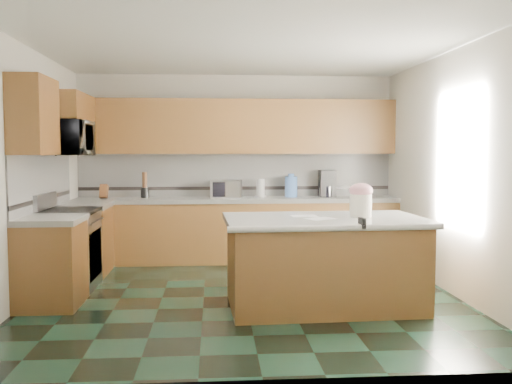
{
  "coord_description": "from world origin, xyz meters",
  "views": [
    {
      "loc": [
        -0.34,
        -6.14,
        1.59
      ],
      "look_at": [
        0.15,
        0.35,
        1.12
      ],
      "focal_mm": 40.0,
      "sensor_mm": 36.0,
      "label": 1
    }
  ],
  "objects": [
    {
      "name": "wall_right",
      "position": [
        2.32,
        0.0,
        1.35
      ],
      "size": [
        0.04,
        4.6,
        2.7
      ],
      "primitive_type": "cube",
      "color": "silver",
      "rests_on": "ground"
    },
    {
      "name": "utensil_crock",
      "position": [
        -1.32,
        2.08,
        0.99
      ],
      "size": [
        0.12,
        0.12,
        0.15
      ],
      "primitive_type": "cylinder",
      "color": "black",
      "rests_on": "back_countertop"
    },
    {
      "name": "left_counter_rear",
      "position": [
        -2.0,
        1.29,
        0.89
      ],
      "size": [
        0.64,
        0.82,
        0.06
      ],
      "primitive_type": "cube",
      "color": "white",
      "rests_on": "left_base_cab_rear"
    },
    {
      "name": "back_base_cab",
      "position": [
        0.0,
        2.0,
        0.43
      ],
      "size": [
        4.6,
        0.6,
        0.86
      ],
      "primitive_type": "cube",
      "color": "#42250E",
      "rests_on": "ground"
    },
    {
      "name": "paper_towel",
      "position": [
        0.35,
        2.1,
        1.05
      ],
      "size": [
        0.12,
        0.12,
        0.26
      ],
      "primitive_type": "cylinder",
      "color": "white",
      "rests_on": "back_countertop"
    },
    {
      "name": "treat_jar_knob_end_l",
      "position": [
        1.12,
        -0.47,
        1.24
      ],
      "size": [
        0.04,
        0.04,
        0.04
      ],
      "primitive_type": "sphere",
      "color": "tan",
      "rests_on": "treat_jar_lid"
    },
    {
      "name": "treat_jar",
      "position": [
        1.16,
        -0.47,
        1.04
      ],
      "size": [
        0.23,
        0.23,
        0.23
      ],
      "primitive_type": "cylinder",
      "rotation": [
        0.0,
        0.0,
        -0.05
      ],
      "color": "white",
      "rests_on": "island_top"
    },
    {
      "name": "clamp_body",
      "position": [
        1.02,
        -1.05,
        0.93
      ],
      "size": [
        0.05,
        0.11,
        0.1
      ],
      "primitive_type": "cube",
      "rotation": [
        0.0,
        0.0,
        0.16
      ],
      "color": "black",
      "rests_on": "island_top"
    },
    {
      "name": "wall_front",
      "position": [
        0.0,
        -2.32,
        1.35
      ],
      "size": [
        4.6,
        0.04,
        2.7
      ],
      "primitive_type": "cube",
      "color": "silver",
      "rests_on": "ground"
    },
    {
      "name": "clamp_handle",
      "position": [
        1.02,
        -1.12,
        0.91
      ],
      "size": [
        0.02,
        0.08,
        0.02
      ],
      "primitive_type": "cylinder",
      "rotation": [
        1.57,
        0.0,
        0.0
      ],
      "color": "black",
      "rests_on": "island_top"
    },
    {
      "name": "range_body",
      "position": [
        -2.0,
        0.5,
        0.44
      ],
      "size": [
        0.6,
        0.76,
        0.88
      ],
      "primitive_type": "cube",
      "color": "#B7B7BC",
      "rests_on": "ground"
    },
    {
      "name": "floor",
      "position": [
        0.0,
        0.0,
        0.0
      ],
      "size": [
        4.6,
        4.6,
        0.0
      ],
      "primitive_type": "plane",
      "color": "black",
      "rests_on": "ground"
    },
    {
      "name": "water_jug",
      "position": [
        0.79,
        2.06,
        1.07
      ],
      "size": [
        0.18,
        0.18,
        0.3
      ],
      "primitive_type": "cylinder",
      "color": "#4E79C6",
      "rests_on": "back_countertop"
    },
    {
      "name": "coffee_maker",
      "position": [
        1.33,
        2.08,
        1.11
      ],
      "size": [
        0.23,
        0.26,
        0.39
      ],
      "primitive_type": "cube",
      "rotation": [
        0.0,
        0.0,
        -0.02
      ],
      "color": "black",
      "rests_on": "back_countertop"
    },
    {
      "name": "treat_jar_lid",
      "position": [
        1.16,
        -0.47,
        1.19
      ],
      "size": [
        0.24,
        0.24,
        0.15
      ],
      "primitive_type": "ellipsoid",
      "color": "pink",
      "rests_on": "treat_jar"
    },
    {
      "name": "treat_jar_knob",
      "position": [
        1.16,
        -0.47,
        1.24
      ],
      "size": [
        0.08,
        0.03,
        0.03
      ],
      "primitive_type": "cylinder",
      "rotation": [
        0.0,
        1.57,
        0.0
      ],
      "color": "tan",
      "rests_on": "treat_jar_lid"
    },
    {
      "name": "window_light_proxy",
      "position": [
        2.29,
        -0.2,
        1.5
      ],
      "size": [
        0.02,
        1.4,
        1.1
      ],
      "primitive_type": "cube",
      "color": "white",
      "rests_on": "wall_right"
    },
    {
      "name": "soap_back_cap",
      "position": [
        1.27,
        2.05,
        1.14
      ],
      "size": [
        0.02,
        0.02,
        0.03
      ],
      "primitive_type": "cylinder",
      "color": "red",
      "rests_on": "soap_bottle_back"
    },
    {
      "name": "range_cooktop",
      "position": [
        -2.0,
        0.5,
        0.9
      ],
      "size": [
        0.62,
        0.78,
        0.04
      ],
      "primitive_type": "cube",
      "color": "black",
      "rests_on": "range_body"
    },
    {
      "name": "back_upper_cab",
      "position": [
        0.0,
        2.13,
        1.94
      ],
      "size": [
        4.6,
        0.33,
        0.78
      ],
      "primitive_type": "cube",
      "color": "#42250E",
      "rests_on": "wall_back"
    },
    {
      "name": "left_accent_band",
      "position": [
        -2.28,
        0.55,
        1.04
      ],
      "size": [
        0.01,
        2.3,
        0.05
      ],
      "primitive_type": "cube",
      "color": "black",
      "rests_on": "wall_left"
    },
    {
      "name": "paper_sheet_a",
      "position": [
        0.72,
        -0.61,
        0.92
      ],
      "size": [
        0.34,
        0.32,
        0.0
      ],
      "primitive_type": "cube",
      "rotation": [
        0.0,
        0.0,
        0.51
      ],
      "color": "white",
      "rests_on": "island_top"
    },
    {
      "name": "left_base_cab_front",
      "position": [
        -2.0,
        -0.24,
        0.43
      ],
      "size": [
        0.6,
        0.72,
        0.86
      ],
      "primitive_type": "cube",
      "color": "#42250E",
      "rests_on": "ground"
    },
    {
      "name": "coffee_carafe",
      "position": [
        1.33,
        2.02,
        1.0
      ],
      "size": [
        0.16,
        0.16,
        0.16
      ],
      "primitive_type": "cylinder",
      "color": "black",
      "rests_on": "back_countertop"
    },
    {
      "name": "back_backsplash",
      "position": [
        0.0,
        2.29,
        1.24
      ],
      "size": [
        4.6,
        0.02,
        0.63
      ],
      "primitive_type": "cube",
      "color": "silver",
      "rests_on": "back_countertop"
    },
    {
      "name": "range_backguard",
      "position": [
        -2.26,
        0.5,
        1.02
      ],
      "size": [
        0.06,
        0.76,
        0.18
      ],
      "primitive_type": "cube",
      "color": "#B7B7BC",
      "rests_on": "range_body"
    },
    {
      "name": "island_base",
      "position": [
        0.78,
        -0.48,
        0.43
      ],
      "size": [
        1.94,
        1.16,
        0.86
      ],
      "primitive_type": "cube",
      "rotation": [
        0.0,
        0.0,
        0.04
      ],
      "color": "#42250E",
      "rests_on": "ground"
    },
    {
      "name": "toaster_oven_door",
      "position": [
        -0.15,
        1.91,
        1.05
      ],
      "size": [
        0.39,
        0.01,
        0.21
      ],
      "primitive_type": "cube",
      "color": "black",
      "rests_on": "toaster_oven"
    },
    {
      "name": "wall_back",
      "position": [
        0.0,
        2.32,
        1.35
      ],
      "size": [
        4.6,
        0.04,
        2.7
      ],
      "primitive_type": "cube",
      "color": "silver",
      "rests_on": "ground"
    },
    {
      "name": "left_upper_cab_front",
      "position": [
        -2.13,
        -0.24,
        1.94
      ],
      "size": [
        0.33,
        0.72,
        0.78
      ],
      "primitive_type": "cube",
      "color": "#42250E",
      "rests_on": "wall_left"
    },
    {
      "name": "treat_jar_knob_end_r",
      "position": [
        1.2,
        -0.47,
        1.24
      ],
      "size": [
        0.04,
        0.04,
        0.04
      ],
      "primitive_type": "sphere",
      "color": "tan",
      "rests_on": "treat_jar_lid"
    },
    {
      "name": "left_base_cab_rear",
      "position": [
        -2.0,
        1.29,
        0.43
      ],
      "size": [
        0.6,
        0.82,
        0.86
      ],
      "primitive_type": "cube",
      "color": "#42250E",
      "rests_on": "ground"
    },
    {
      "name": "soap_bottle_back",
      "position": [
        1.27,
        2.05,
        1.02
      ],
      "size": [
        0.13,
        0.13,
        0.2
      ],
      "primitive_type": "imported",
      "rotation": [
        0.0,
        0.0,
        0.63
      ],
      "color": "white",
      "rests_on": "back_countertop"
    },
    {
      "name": "back_countertop",
      "position": [
        0.0,
        2.0,
        0.89
      ],
      "size": [
        4.6,
        0.64,
        0.06
      ],
      "primitive_type": "cube",
      "color": "white",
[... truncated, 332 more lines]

